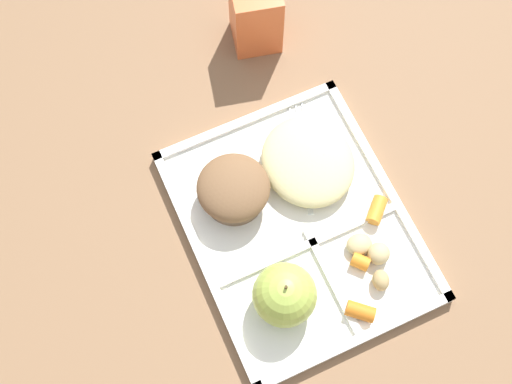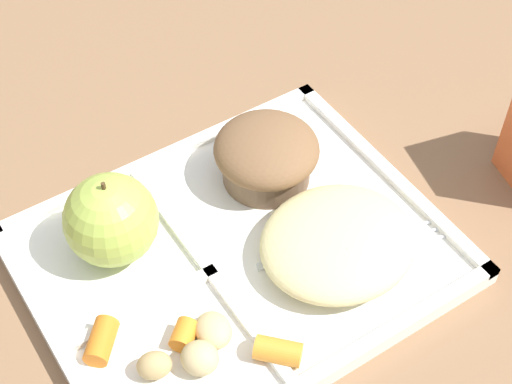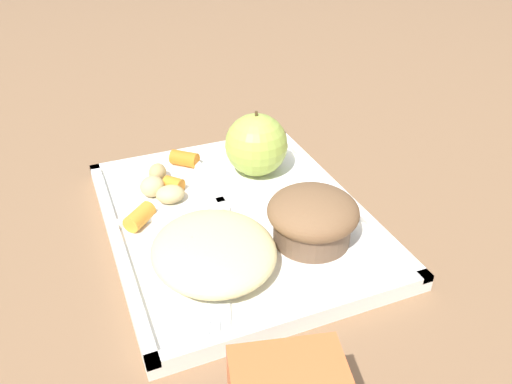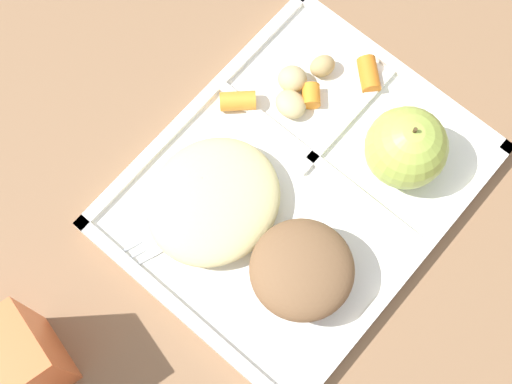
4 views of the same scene
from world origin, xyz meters
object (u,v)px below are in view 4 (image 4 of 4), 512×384
at_px(lunch_tray, 298,187).
at_px(milk_carton, 15,363).
at_px(bran_muffin, 302,271).
at_px(plastic_fork, 187,226).
at_px(green_apple, 406,148).

distance_m(lunch_tray, milk_carton, 0.31).
relative_size(bran_muffin, plastic_fork, 0.58).
relative_size(lunch_tray, green_apple, 4.04).
xyz_separation_m(lunch_tray, green_apple, (-0.08, 0.06, 0.04)).
relative_size(bran_muffin, milk_carton, 0.85).
bearing_deg(plastic_fork, green_apple, 148.28).
bearing_deg(green_apple, bran_muffin, 0.00).
height_order(lunch_tray, milk_carton, milk_carton).
bearing_deg(bran_muffin, milk_carton, -30.73).
height_order(bran_muffin, milk_carton, milk_carton).
relative_size(green_apple, bran_muffin, 0.89).
distance_m(lunch_tray, plastic_fork, 0.12).
bearing_deg(bran_muffin, lunch_tray, -139.42).
bearing_deg(lunch_tray, green_apple, 144.20).
bearing_deg(plastic_fork, lunch_tray, 151.89).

